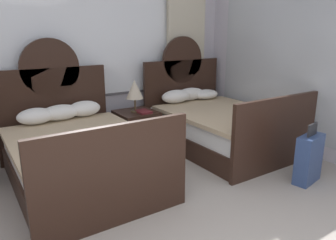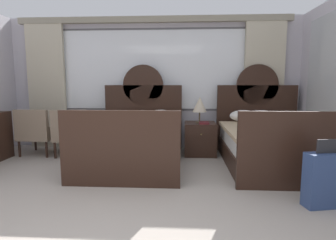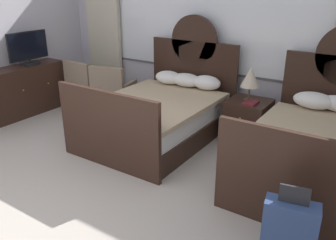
% 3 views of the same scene
% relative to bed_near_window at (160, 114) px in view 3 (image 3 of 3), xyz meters
% --- Properties ---
extents(wall_back_window, '(5.98, 0.22, 2.70)m').
position_rel_bed_near_window_xyz_m(wall_back_window, '(0.18, 1.19, 1.06)').
color(wall_back_window, silver).
rests_on(wall_back_window, ground_plane).
extents(bed_near_window, '(1.57, 2.17, 1.73)m').
position_rel_bed_near_window_xyz_m(bed_near_window, '(0.00, 0.00, 0.00)').
color(bed_near_window, black).
rests_on(bed_near_window, ground_plane).
extents(bed_near_mirror, '(1.57, 2.17, 1.73)m').
position_rel_bed_near_window_xyz_m(bed_near_mirror, '(2.27, 0.00, -0.00)').
color(bed_near_mirror, black).
rests_on(bed_near_mirror, ground_plane).
extents(nightstand_between_beds, '(0.59, 0.61, 0.61)m').
position_rel_bed_near_window_xyz_m(nightstand_between_beds, '(1.14, 0.62, -0.07)').
color(nightstand_between_beds, black).
rests_on(nightstand_between_beds, ground_plane).
extents(table_lamp_on_nightstand, '(0.27, 0.27, 0.49)m').
position_rel_bed_near_window_xyz_m(table_lamp_on_nightstand, '(1.12, 0.63, 0.58)').
color(table_lamp_on_nightstand, brown).
rests_on(table_lamp_on_nightstand, nightstand_between_beds).
extents(book_on_nightstand, '(0.18, 0.26, 0.03)m').
position_rel_bed_near_window_xyz_m(book_on_nightstand, '(1.20, 0.51, 0.25)').
color(book_on_nightstand, maroon).
rests_on(book_on_nightstand, nightstand_between_beds).
extents(dresser_minibar, '(0.49, 1.86, 0.85)m').
position_rel_bed_near_window_xyz_m(dresser_minibar, '(-2.58, -0.64, 0.05)').
color(dresser_minibar, black).
rests_on(dresser_minibar, ground_plane).
extents(tv_flatscreen, '(0.20, 0.77, 0.57)m').
position_rel_bed_near_window_xyz_m(tv_flatscreen, '(-2.55, -0.28, 0.77)').
color(tv_flatscreen, black).
rests_on(tv_flatscreen, dresser_minibar).
extents(armchair_by_window_left, '(0.75, 0.75, 0.88)m').
position_rel_bed_near_window_xyz_m(armchair_by_window_left, '(-1.29, 0.40, 0.08)').
color(armchair_by_window_left, '#84705B').
rests_on(armchair_by_window_left, ground_plane).
extents(armchair_by_window_centre, '(0.64, 0.64, 0.88)m').
position_rel_bed_near_window_xyz_m(armchair_by_window_centre, '(-1.94, 0.40, 0.08)').
color(armchair_by_window_centre, '#84705B').
rests_on(armchair_by_window_centre, ground_plane).
extents(suitcase_on_floor, '(0.45, 0.26, 0.75)m').
position_rel_bed_near_window_xyz_m(suitcase_on_floor, '(2.35, -1.57, -0.06)').
color(suitcase_on_floor, navy).
rests_on(suitcase_on_floor, ground_plane).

